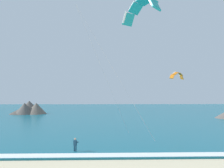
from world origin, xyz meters
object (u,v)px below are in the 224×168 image
Objects in this scene: surfboard at (75,153)px; kite_distant at (177,75)px; kite_primary at (141,7)px; kitesurfer at (75,145)px.

kite_distant is at bearing 56.99° from surfboard.
kite_primary reaches higher than surfboard.
kitesurfer is at bearing 70.33° from surfboard.
kite_primary is 34.31m from kite_distant.
kite_distant is (14.00, 30.65, -6.45)m from kite_primary.
surfboard is 0.32× the size of kite_distant.
kitesurfer is (0.01, 0.02, 0.91)m from surfboard.
kite_distant is (22.04, 33.91, 10.53)m from kitesurfer.
kite_distant reaches higher than surfboard.
kite_primary is at bearing 22.17° from surfboard.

